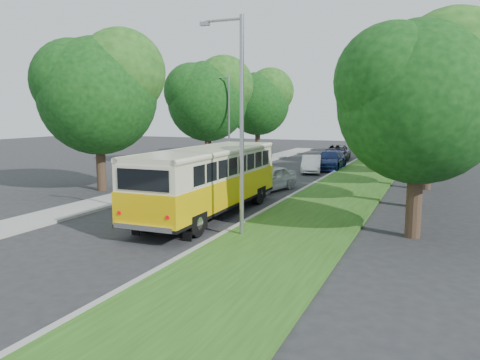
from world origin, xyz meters
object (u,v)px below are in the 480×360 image
at_px(car_blue, 330,160).
at_px(car_grey, 337,152).
at_px(lamppost_far, 228,119).
at_px(car_white, 311,164).
at_px(car_silver, 269,178).
at_px(lamppost_near, 239,119).
at_px(vintage_bus, 209,182).

height_order(car_blue, car_grey, car_blue).
relative_size(lamppost_far, car_white, 1.86).
distance_m(car_silver, car_grey, 20.48).
relative_size(car_silver, car_white, 1.06).
bearing_deg(lamppost_near, vintage_bus, 134.10).
relative_size(car_silver, car_grey, 0.81).
height_order(lamppost_near, car_grey, lamppost_near).
xyz_separation_m(lamppost_near, vintage_bus, (-2.66, 2.74, -2.82)).
height_order(vintage_bus, car_silver, vintage_bus).
bearing_deg(lamppost_near, car_white, 96.73).
relative_size(lamppost_near, car_grey, 1.52).
xyz_separation_m(lamppost_near, car_white, (-2.32, 19.62, -3.70)).
height_order(vintage_bus, car_grey, vintage_bus).
distance_m(car_silver, car_white, 9.29).
distance_m(lamppost_far, car_grey, 14.25).
bearing_deg(car_silver, car_blue, 98.49).
bearing_deg(car_grey, lamppost_near, -92.57).
distance_m(car_silver, car_blue, 11.96).
xyz_separation_m(car_white, car_grey, (-0.27, 11.19, 0.07)).
bearing_deg(vintage_bus, car_silver, 87.93).
xyz_separation_m(lamppost_far, vintage_bus, (6.25, -15.76, -2.57)).
xyz_separation_m(vintage_bus, car_grey, (0.07, 28.07, -0.81)).
bearing_deg(lamppost_far, car_blue, 26.82).
xyz_separation_m(lamppost_far, car_white, (6.59, 1.12, -3.45)).
bearing_deg(car_white, vintage_bus, -103.20).
relative_size(car_blue, car_grey, 0.98).
height_order(car_silver, car_grey, car_grey).
bearing_deg(car_grey, vintage_bus, -97.52).
relative_size(car_silver, car_blue, 0.83).
height_order(lamppost_far, car_silver, lamppost_far).
height_order(lamppost_near, car_blue, lamppost_near).
distance_m(lamppost_near, car_blue, 22.60).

